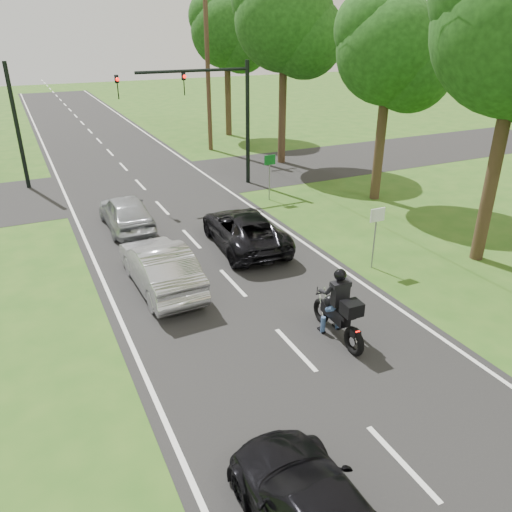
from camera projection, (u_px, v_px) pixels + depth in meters
The scene contains 15 objects.
ground at pixel (295, 350), 12.63m from camera, with size 140.00×140.00×0.00m, color #2A5517.
road at pixel (176, 222), 20.80m from camera, with size 8.00×100.00×0.01m, color black.
cross_road at pixel (140, 185), 25.70m from camera, with size 60.00×7.00×0.01m, color black.
motorcycle_rider at pixel (340, 312), 12.77m from camera, with size 0.66×2.33×2.01m.
dark_suv at pixel (244, 229), 18.29m from camera, with size 2.19×4.75×1.32m, color black.
silver_sedan at pixel (160, 266), 15.31m from camera, with size 1.54×4.42×1.46m, color #B6B6BB.
silver_suv at pixel (126, 212), 19.89m from camera, with size 1.65×4.10×1.40m, color #AEB2B7.
traffic_signal at pixel (212, 103), 23.65m from camera, with size 6.38×0.44×6.00m.
signal_pole_far at pixel (17, 128), 24.02m from camera, with size 0.20×0.20×6.00m, color black.
utility_pole_far at pixel (208, 68), 30.92m from camera, with size 1.60×0.28×10.00m.
sign_white at pixel (376, 224), 16.25m from camera, with size 0.55×0.07×2.12m.
sign_green at pixel (270, 166), 22.86m from camera, with size 0.55×0.07×2.12m.
tree_row_c at pixel (397, 58), 21.05m from camera, with size 4.80×4.65×8.76m.
tree_row_d at pixel (291, 26), 26.80m from camera, with size 5.76×5.58×10.45m.
tree_row_e at pixel (232, 36), 34.57m from camera, with size 5.28×5.12×9.61m.
Camera 1 is at (-5.45, -8.98, 7.46)m, focal length 35.00 mm.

